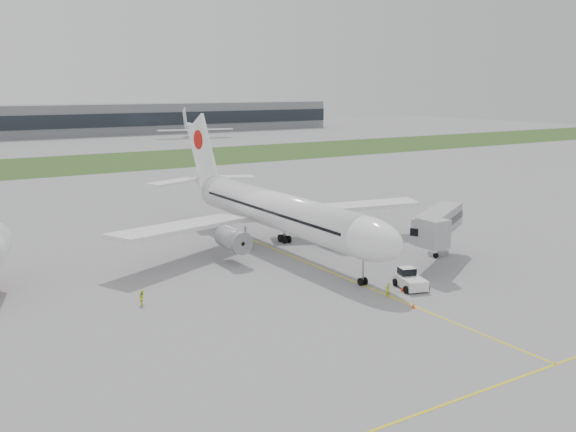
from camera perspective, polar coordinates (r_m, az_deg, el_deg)
ground at (r=85.49m, az=0.34°, el=-3.59°), size 600.00×600.00×0.00m
apron_markings at (r=81.47m, az=2.23°, el=-4.36°), size 70.00×70.00×0.04m
grass_strip at (r=195.99m, az=-18.93°, el=4.36°), size 600.00×50.00×0.02m
terminal_building at (r=303.13m, az=-23.94°, el=7.64°), size 320.00×22.30×14.00m
airliner at (r=88.27m, az=-1.36°, el=0.66°), size 48.13×53.95×17.88m
pushback_tug at (r=73.41m, az=10.78°, el=-5.55°), size 3.75×4.67×2.14m
jet_bridge at (r=82.94m, az=13.13°, el=-0.71°), size 13.88×10.91×6.95m
safety_cone_left at (r=67.11m, az=11.07°, el=-7.84°), size 0.40×0.40×0.55m
safety_cone_right at (r=72.21m, az=10.11°, el=-6.40°), size 0.40×0.40×0.55m
ground_crew_near at (r=69.84m, az=8.86°, el=-6.52°), size 0.61×0.41×1.63m
ground_crew_far at (r=68.28m, az=-12.80°, el=-7.10°), size 0.90×0.98×1.63m
distant_aircraft_right at (r=282.45m, az=-8.21°, el=6.86°), size 37.53×34.50×12.48m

